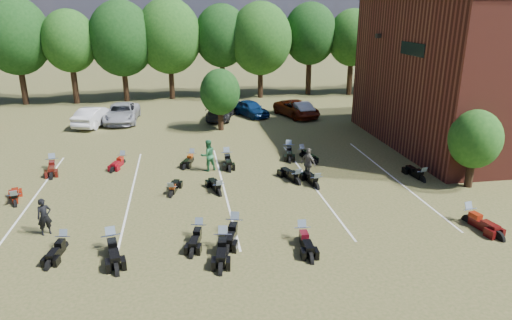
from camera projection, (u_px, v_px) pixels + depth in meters
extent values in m
plane|color=brown|center=(289.00, 207.00, 22.94)|extent=(160.00, 160.00, 0.00)
imported|color=silver|center=(95.00, 116.00, 38.19)|extent=(3.22, 5.18, 1.61)
imported|color=#9C9DA5|center=(122.00, 113.00, 39.38)|extent=(2.81, 5.76, 1.58)
imported|color=black|center=(221.00, 111.00, 40.44)|extent=(3.22, 5.37, 1.46)
imported|color=navy|center=(251.00, 108.00, 41.47)|extent=(3.30, 4.56, 1.44)
imported|color=beige|center=(299.00, 109.00, 41.57)|extent=(1.98, 4.32, 1.37)
imported|color=#501304|center=(297.00, 109.00, 41.34)|extent=(3.86, 5.64, 1.43)
imported|color=#3D3D42|center=(393.00, 106.00, 42.80)|extent=(2.88, 4.89, 1.33)
imported|color=black|center=(44.00, 217.00, 19.93)|extent=(0.73, 0.64, 1.68)
imported|color=#296F40|center=(208.00, 155.00, 27.67)|extent=(1.15, 1.03, 1.96)
imported|color=#605A52|center=(308.00, 164.00, 26.39)|extent=(0.97, 1.15, 1.84)
cube|color=black|center=(378.00, 36.00, 33.19)|extent=(0.30, 0.40, 0.30)
cube|color=black|center=(412.00, 49.00, 28.70)|extent=(0.06, 3.00, 0.80)
cylinder|color=black|center=(21.00, 84.00, 46.11)|extent=(0.58, 0.58, 4.08)
ellipsoid|color=#1E4C19|center=(14.00, 41.00, 44.73)|extent=(6.00, 6.00, 6.90)
cylinder|color=black|center=(73.00, 83.00, 46.89)|extent=(0.58, 0.58, 4.08)
ellipsoid|color=#1E4C19|center=(67.00, 40.00, 45.50)|extent=(6.00, 6.00, 6.90)
cylinder|color=black|center=(123.00, 82.00, 47.66)|extent=(0.57, 0.58, 4.08)
ellipsoid|color=#1E4C19|center=(119.00, 39.00, 46.28)|extent=(6.00, 6.00, 6.90)
cylinder|color=black|center=(171.00, 80.00, 48.44)|extent=(0.57, 0.58, 4.08)
ellipsoid|color=#1E4C19|center=(169.00, 39.00, 47.06)|extent=(6.00, 6.00, 6.90)
cylinder|color=black|center=(218.00, 79.00, 49.22)|extent=(0.58, 0.58, 4.08)
ellipsoid|color=#1E4C19|center=(217.00, 38.00, 47.84)|extent=(6.00, 6.00, 6.90)
cylinder|color=black|center=(264.00, 78.00, 49.99)|extent=(0.57, 0.58, 4.08)
ellipsoid|color=#1E4C19|center=(264.00, 38.00, 48.61)|extent=(6.00, 6.00, 6.90)
cylinder|color=black|center=(308.00, 77.00, 50.77)|extent=(0.57, 0.58, 4.08)
ellipsoid|color=#1E4C19|center=(309.00, 37.00, 49.39)|extent=(6.00, 6.00, 6.90)
cylinder|color=black|center=(351.00, 76.00, 51.55)|extent=(0.57, 0.58, 4.08)
ellipsoid|color=#1E4C19|center=(353.00, 37.00, 50.17)|extent=(6.00, 6.00, 6.90)
cylinder|color=black|center=(392.00, 75.00, 52.32)|extent=(0.58, 0.58, 4.08)
ellipsoid|color=#1E4C19|center=(396.00, 36.00, 50.94)|extent=(6.00, 6.00, 6.90)
cylinder|color=black|center=(432.00, 74.00, 53.10)|extent=(0.58, 0.58, 4.08)
ellipsoid|color=#1E4C19|center=(437.00, 36.00, 51.72)|extent=(6.00, 6.00, 6.90)
cylinder|color=black|center=(470.00, 172.00, 25.23)|extent=(0.24, 0.24, 1.71)
sphere|color=#1E4C19|center=(475.00, 139.00, 24.62)|extent=(2.80, 2.80, 2.80)
cylinder|color=black|center=(221.00, 118.00, 36.80)|extent=(0.24, 0.24, 1.90)
sphere|color=#1E4C19|center=(220.00, 92.00, 36.11)|extent=(3.20, 3.20, 3.20)
cube|color=silver|center=(33.00, 200.00, 23.72)|extent=(0.10, 14.00, 0.01)
cube|color=silver|center=(131.00, 194.00, 24.50)|extent=(0.10, 14.00, 0.01)
cube|color=silver|center=(224.00, 188.00, 25.28)|extent=(0.10, 14.00, 0.01)
cube|color=silver|center=(311.00, 183.00, 26.05)|extent=(0.10, 14.00, 0.01)
cube|color=silver|center=(393.00, 177.00, 26.83)|extent=(0.10, 14.00, 0.01)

